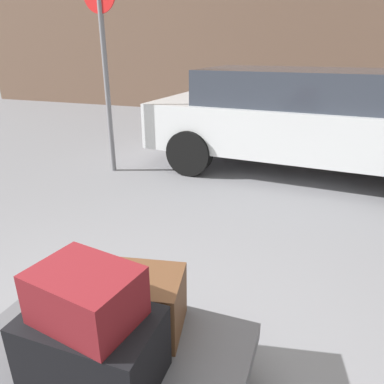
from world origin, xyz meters
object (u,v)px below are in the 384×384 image
object	(u,v)px
duffel_bag_black_front_right	(93,348)
no_parking_sign	(104,56)
duffel_bag_maroon_topmost_pile	(86,295)
luggage_cart	(110,355)
duffel_bag_brown_front_left	(117,301)
parked_car	(301,118)

from	to	relation	value
duffel_bag_black_front_right	no_parking_sign	xyz separation A→B (m)	(-2.01, 3.41, 1.09)
duffel_bag_maroon_topmost_pile	no_parking_sign	world-z (taller)	no_parking_sign
luggage_cart	duffel_bag_black_front_right	xyz separation A→B (m)	(0.05, -0.17, 0.23)
luggage_cart	duffel_bag_maroon_topmost_pile	world-z (taller)	duffel_bag_maroon_topmost_pile
duffel_bag_brown_front_left	no_parking_sign	distance (m)	3.82
no_parking_sign	luggage_cart	bearing A→B (deg)	-58.71
luggage_cart	duffel_bag_brown_front_left	xyz separation A→B (m)	(-0.02, 0.14, 0.22)
duffel_bag_maroon_topmost_pile	parked_car	size ratio (longest dim) A/B	0.09
duffel_bag_brown_front_left	parked_car	xyz separation A→B (m)	(0.58, 4.07, 0.27)
duffel_bag_black_front_right	duffel_bag_brown_front_left	world-z (taller)	duffel_bag_black_front_right
duffel_bag_maroon_topmost_pile	no_parking_sign	distance (m)	4.04
no_parking_sign	parked_car	bearing A→B (deg)	21.15
duffel_bag_brown_front_left	parked_car	world-z (taller)	parked_car
duffel_bag_brown_front_left	duffel_bag_maroon_topmost_pile	xyz separation A→B (m)	(0.07, -0.31, 0.28)
parked_car	no_parking_sign	distance (m)	2.83
luggage_cart	no_parking_sign	world-z (taller)	no_parking_sign
duffel_bag_black_front_right	duffel_bag_maroon_topmost_pile	distance (m)	0.27
parked_car	no_parking_sign	bearing A→B (deg)	-158.85
luggage_cart	duffel_bag_black_front_right	world-z (taller)	duffel_bag_black_front_right
duffel_bag_brown_front_left	duffel_bag_maroon_topmost_pile	distance (m)	0.42
parked_car	no_parking_sign	size ratio (longest dim) A/B	1.70
duffel_bag_black_front_right	duffel_bag_brown_front_left	distance (m)	0.32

